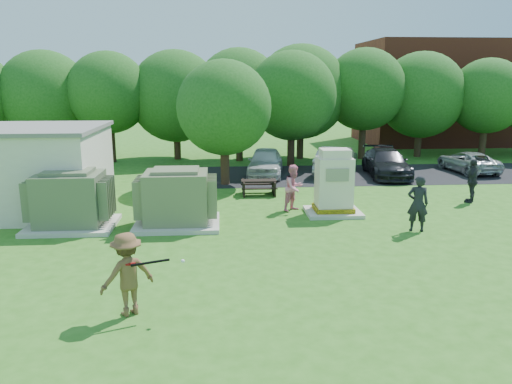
{
  "coord_description": "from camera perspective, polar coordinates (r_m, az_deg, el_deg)",
  "views": [
    {
      "loc": [
        -1.22,
        -12.89,
        5.19
      ],
      "look_at": [
        0.0,
        4.0,
        1.3
      ],
      "focal_mm": 35.0,
      "sensor_mm": 36.0,
      "label": 1
    }
  ],
  "objects": [
    {
      "name": "car_white",
      "position": [
        26.93,
        1.08,
        3.45
      ],
      "size": [
        2.43,
        4.64,
        1.51
      ],
      "primitive_type": "imported",
      "rotation": [
        0.0,
        0.0,
        -0.15
      ],
      "color": "silver",
      "rests_on": "ground"
    },
    {
      "name": "batting_equipment",
      "position": [
        11.23,
        -11.83,
        -7.91
      ],
      "size": [
        1.28,
        0.36,
        0.1
      ],
      "color": "black",
      "rests_on": "ground"
    },
    {
      "name": "tree_row",
      "position": [
        31.55,
        1.29,
        11.06
      ],
      "size": [
        41.3,
        13.3,
        7.3
      ],
      "color": "#47301E",
      "rests_on": "ground"
    },
    {
      "name": "transformer_left",
      "position": [
        18.66,
        -20.45,
        -0.97
      ],
      "size": [
        3.0,
        2.4,
        2.07
      ],
      "color": "beige",
      "rests_on": "ground"
    },
    {
      "name": "ground",
      "position": [
        13.95,
        1.2,
        -8.91
      ],
      "size": [
        120.0,
        120.0,
        0.0
      ],
      "primitive_type": "plane",
      "color": "#2D6619",
      "rests_on": "ground"
    },
    {
      "name": "transformer_right",
      "position": [
        17.97,
        -9.06,
        -0.81
      ],
      "size": [
        3.0,
        2.4,
        2.07
      ],
      "color": "beige",
      "rests_on": "ground"
    },
    {
      "name": "car_dark",
      "position": [
        27.73,
        14.67,
        3.23
      ],
      "size": [
        2.5,
        5.12,
        1.43
      ],
      "primitive_type": "imported",
      "rotation": [
        0.0,
        0.0,
        -0.1
      ],
      "color": "black",
      "rests_on": "ground"
    },
    {
      "name": "generator_cabinet",
      "position": [
        19.45,
        8.88,
        0.69
      ],
      "size": [
        2.1,
        1.71,
        2.55
      ],
      "color": "beige",
      "rests_on": "ground"
    },
    {
      "name": "person_at_picnic",
      "position": [
        19.82,
        4.35,
        0.48
      ],
      "size": [
        1.14,
        1.12,
        1.85
      ],
      "primitive_type": "imported",
      "rotation": [
        0.0,
        0.0,
        0.7
      ],
      "color": "pink",
      "rests_on": "ground"
    },
    {
      "name": "parking_strip",
      "position": [
        28.13,
        12.95,
        1.98
      ],
      "size": [
        20.0,
        6.0,
        0.01
      ],
      "primitive_type": "cube",
      "color": "#232326",
      "rests_on": "ground"
    },
    {
      "name": "picnic_table",
      "position": [
        22.55,
        0.32,
        0.74
      ],
      "size": [
        1.59,
        1.19,
        0.68
      ],
      "color": "black",
      "rests_on": "ground"
    },
    {
      "name": "car_silver_b",
      "position": [
        30.45,
        23.04,
        3.19
      ],
      "size": [
        2.32,
        4.33,
        1.16
      ],
      "primitive_type": "imported",
      "rotation": [
        0.0,
        0.0,
        3.24
      ],
      "color": "#B3B4B8",
      "rests_on": "ground"
    },
    {
      "name": "brick_building",
      "position": [
        44.3,
        21.97,
        10.49
      ],
      "size": [
        15.0,
        8.0,
        8.0
      ],
      "primitive_type": "cube",
      "color": "maroon",
      "rests_on": "ground"
    },
    {
      "name": "person_walking_right",
      "position": [
        22.99,
        23.49,
        1.18
      ],
      "size": [
        1.03,
        1.14,
        1.87
      ],
      "primitive_type": "imported",
      "rotation": [
        0.0,
        0.0,
        4.05
      ],
      "color": "#25252A",
      "rests_on": "ground"
    },
    {
      "name": "person_by_generator",
      "position": [
        17.97,
        18.01,
        -1.26
      ],
      "size": [
        0.8,
        0.62,
        1.96
      ],
      "primitive_type": "imported",
      "rotation": [
        0.0,
        0.0,
        2.92
      ],
      "color": "black",
      "rests_on": "ground"
    },
    {
      "name": "car_silver_a",
      "position": [
        27.72,
        9.16,
        3.57
      ],
      "size": [
        3.34,
        4.85,
        1.52
      ],
      "primitive_type": "imported",
      "rotation": [
        0.0,
        0.0,
        2.72
      ],
      "color": "#A3A2A7",
      "rests_on": "ground"
    },
    {
      "name": "batter",
      "position": [
        11.53,
        -14.5,
        -9.08
      ],
      "size": [
        1.42,
        1.24,
        1.9
      ],
      "primitive_type": "imported",
      "rotation": [
        0.0,
        0.0,
        3.69
      ],
      "color": "brown",
      "rests_on": "ground"
    }
  ]
}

